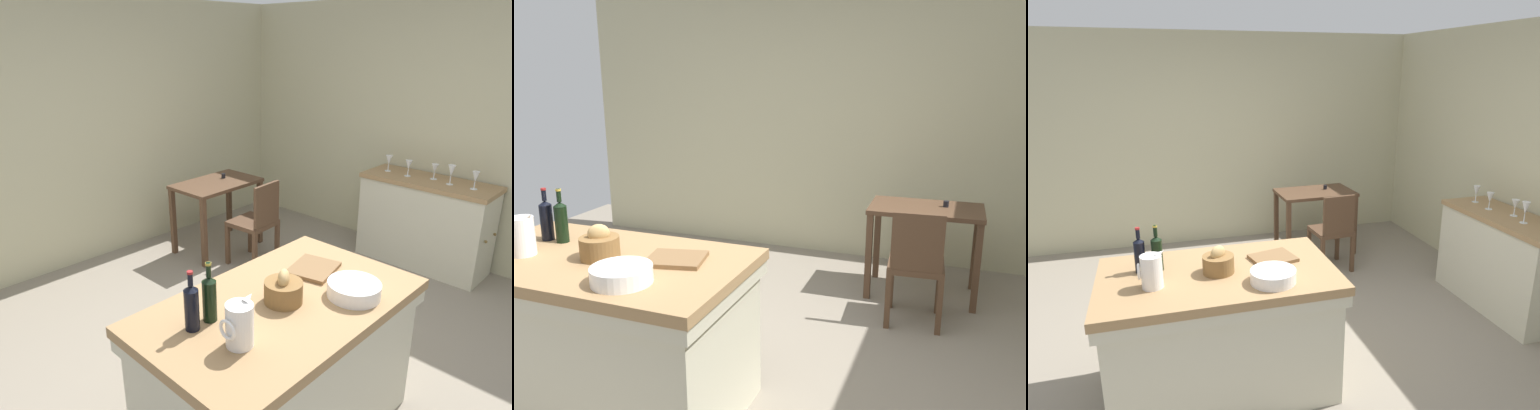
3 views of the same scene
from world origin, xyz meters
The scene contains 16 objects.
ground_plane centered at (0.00, 0.00, 0.00)m, with size 6.76×6.76×0.00m, color gray.
wall_back centered at (0.00, 2.60, 1.30)m, with size 5.32×0.12×2.60m, color #B7B28E.
island_table centered at (-0.42, -0.42, 0.47)m, with size 1.55×0.92×0.88m.
side_cabinet centered at (2.26, 0.00, 0.45)m, with size 0.52×1.28×0.90m.
writing_desk centered at (1.06, 1.79, 0.63)m, with size 0.92×0.59×0.81m.
wooden_chair centered at (1.06, 1.19, 0.48)m, with size 0.43×0.43×0.89m.
pitcher centered at (-0.84, -0.53, 0.99)m, with size 0.17×0.13×0.25m.
wash_bowl centered at (-0.11, -0.67, 0.92)m, with size 0.29×0.29×0.08m, color white.
bread_basket centered at (-0.42, -0.43, 0.95)m, with size 0.21×0.21×0.19m.
cutting_board centered at (-0.02, -0.33, 0.89)m, with size 0.29×0.25×0.02m, color brown.
wine_bottle_dark centered at (-0.80, -0.28, 1.01)m, with size 0.07×0.07×0.31m.
wine_bottle_amber centered at (-0.91, -0.28, 1.00)m, with size 0.07×0.07×0.31m.
wine_glass_left centered at (2.24, -0.21, 1.03)m, with size 0.07×0.07×0.19m.
wine_glass_middle centered at (2.30, -0.02, 1.00)m, with size 0.07×0.07×0.15m.
wine_glass_right centered at (2.23, 0.22, 1.01)m, with size 0.07×0.07×0.16m.
wine_glass_far_right centered at (2.26, 0.46, 1.01)m, with size 0.07×0.07×0.17m.
Camera 3 is at (-0.78, -3.22, 2.17)m, focal length 32.34 mm.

